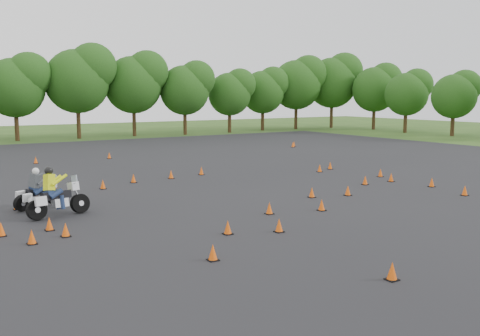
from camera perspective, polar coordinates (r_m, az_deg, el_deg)
The scene contains 6 objects.
ground at distance 22.50m, azimuth 5.51°, elevation -4.20°, with size 140.00×140.00×0.00m, color #2D5119.
asphalt_pad at distance 27.38m, azimuth -2.26°, elevation -2.00°, with size 62.00×62.00×0.00m, color black.
treeline at distance 55.41m, azimuth -14.80°, elevation 7.51°, with size 86.93×32.18×11.05m.
traffic_cones at distance 25.87m, azimuth -2.44°, elevation -2.07°, with size 35.95×33.35×0.45m.
rider_grey at distance 23.62m, azimuth -20.79°, elevation -1.96°, with size 2.23×0.69×1.73m, color #3E4246, non-canonical shape.
rider_yellow at distance 21.62m, azimuth -18.74°, elevation -2.43°, with size 2.52×0.77×1.95m, color #D3E013, non-canonical shape.
Camera 1 is at (-13.62, -17.29, 4.67)m, focal length 40.00 mm.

